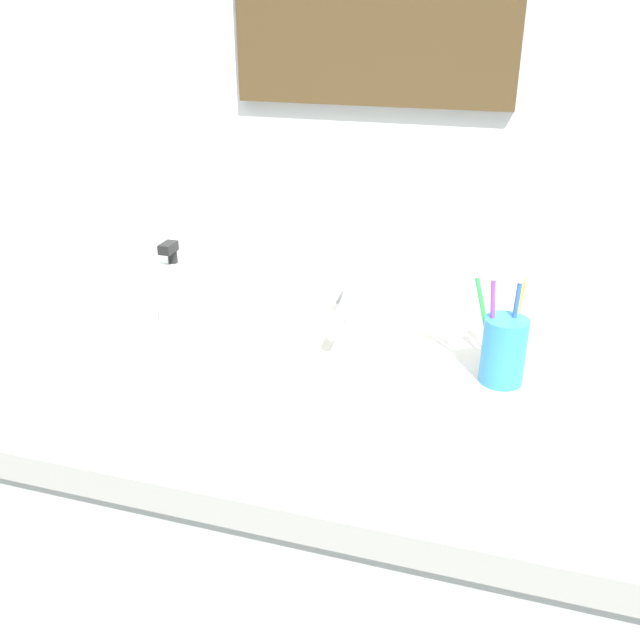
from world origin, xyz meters
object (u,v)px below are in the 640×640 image
(toothbrush_purple, at_px, (493,314))
(toothbrush_yellow, at_px, (518,310))
(toothbrush_blue, at_px, (515,315))
(toothbrush_green, at_px, (483,312))
(toothbrush_cup, at_px, (504,351))
(faucet, at_px, (346,301))
(soap_dispenser, at_px, (176,297))

(toothbrush_purple, xyz_separation_m, toothbrush_yellow, (0.03, 0.03, -0.00))
(toothbrush_blue, bearing_deg, toothbrush_green, -174.30)
(toothbrush_cup, bearing_deg, toothbrush_purple, -178.67)
(toothbrush_cup, distance_m, toothbrush_green, 0.07)
(toothbrush_purple, xyz_separation_m, toothbrush_green, (-0.01, 0.01, -0.00))
(faucet, xyz_separation_m, toothbrush_blue, (0.28, -0.09, 0.05))
(toothbrush_green, relative_size, toothbrush_yellow, 1.01)
(toothbrush_purple, bearing_deg, toothbrush_cup, 1.33)
(toothbrush_yellow, bearing_deg, toothbrush_cup, -113.94)
(toothbrush_purple, bearing_deg, toothbrush_blue, 19.61)
(toothbrush_yellow, bearing_deg, toothbrush_purple, -139.22)
(soap_dispenser, bearing_deg, toothbrush_yellow, 1.02)
(faucet, relative_size, toothbrush_green, 0.95)
(toothbrush_cup, xyz_separation_m, toothbrush_purple, (-0.02, -0.00, 0.06))
(toothbrush_purple, height_order, toothbrush_yellow, toothbrush_purple)
(faucet, distance_m, toothbrush_green, 0.25)
(toothbrush_green, distance_m, toothbrush_yellow, 0.05)
(toothbrush_purple, height_order, soap_dispenser, toothbrush_purple)
(toothbrush_yellow, bearing_deg, faucet, 166.66)
(toothbrush_green, bearing_deg, faucet, 158.82)
(toothbrush_purple, height_order, toothbrush_green, same)
(toothbrush_green, bearing_deg, toothbrush_blue, 5.70)
(toothbrush_green, height_order, toothbrush_yellow, toothbrush_green)
(faucet, relative_size, soap_dispenser, 1.05)
(toothbrush_yellow, xyz_separation_m, soap_dispenser, (-0.56, -0.01, -0.04))
(toothbrush_green, bearing_deg, toothbrush_cup, -9.64)
(faucet, relative_size, toothbrush_blue, 0.98)
(toothbrush_purple, relative_size, toothbrush_green, 1.00)
(toothbrush_blue, height_order, toothbrush_green, toothbrush_green)
(toothbrush_cup, height_order, toothbrush_yellow, toothbrush_yellow)
(toothbrush_cup, distance_m, toothbrush_purple, 0.06)
(toothbrush_yellow, bearing_deg, toothbrush_blue, -101.25)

